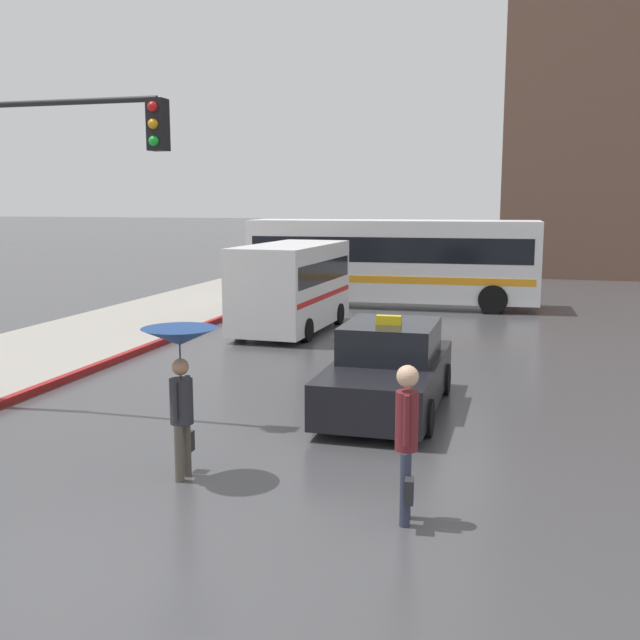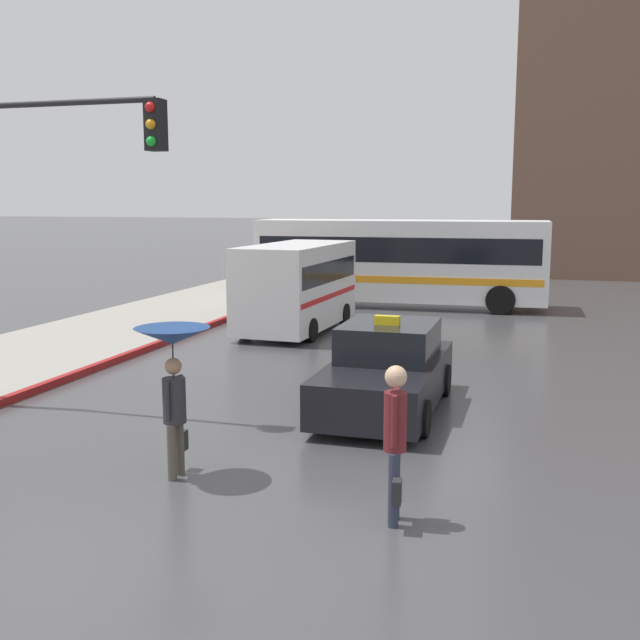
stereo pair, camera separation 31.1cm
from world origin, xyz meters
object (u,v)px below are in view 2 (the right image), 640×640
at_px(pedestrian_man, 395,434).
at_px(traffic_light, 38,187).
at_px(taxi, 387,371).
at_px(pedestrian_with_umbrella, 173,359).
at_px(ambulance_van, 297,283).
at_px(city_bus, 400,259).

distance_m(pedestrian_man, traffic_light, 7.79).
relative_size(taxi, pedestrian_with_umbrella, 2.11).
xyz_separation_m(taxi, ambulance_van, (-4.11, 7.35, 0.67)).
distance_m(taxi, traffic_light, 6.74).
distance_m(city_bus, traffic_light, 15.60).
distance_m(ambulance_van, pedestrian_with_umbrella, 11.60).
distance_m(ambulance_van, pedestrian_man, 13.08).
bearing_deg(ambulance_van, traffic_light, 82.65).
height_order(pedestrian_with_umbrella, traffic_light, traffic_light).
distance_m(city_bus, pedestrian_man, 18.21).
bearing_deg(pedestrian_with_umbrella, ambulance_van, 11.26).
bearing_deg(pedestrian_with_umbrella, taxi, -25.67).
bearing_deg(ambulance_van, pedestrian_with_umbrella, 102.40).
relative_size(city_bus, pedestrian_man, 5.44).
height_order(pedestrian_with_umbrella, pedestrian_man, pedestrian_with_umbrella).
bearing_deg(city_bus, taxi, 7.65).
xyz_separation_m(ambulance_van, city_bus, (1.86, 5.88, 0.31)).
xyz_separation_m(pedestrian_man, traffic_light, (-6.68, 2.84, 2.83)).
bearing_deg(pedestrian_with_umbrella, city_bus, 1.67).
bearing_deg(pedestrian_man, taxi, -173.87).
relative_size(ambulance_van, city_bus, 0.51).
relative_size(city_bus, pedestrian_with_umbrella, 4.94).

